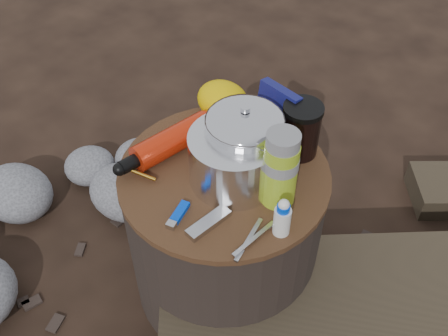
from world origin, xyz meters
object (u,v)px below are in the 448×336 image
Objects in this scene: fuel_bottle at (172,141)px; travel_mug at (301,130)px; camping_pot at (244,140)px; thermos at (280,169)px; stump at (224,233)px.

fuel_bottle is 1.98× the size of travel_mug.
thermos reaches higher than camping_pot.
fuel_bottle is (-0.17, -0.06, -0.05)m from camping_pot.
travel_mug reaches higher than stump.
travel_mug reaches higher than fuel_bottle.
travel_mug is (0.10, 0.17, 0.30)m from stump.
camping_pot is at bearing 164.04° from thermos.
travel_mug is (0.25, 0.19, 0.04)m from fuel_bottle.
thermos reaches higher than fuel_bottle.
camping_pot reaches higher than travel_mug.
camping_pot is at bearing 30.99° from fuel_bottle.
camping_pot is at bearing -120.11° from travel_mug.
thermos is at bearing 17.13° from fuel_bottle.
travel_mug is at bearing 59.37° from stump.
thermos is at bearing -74.56° from travel_mug.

